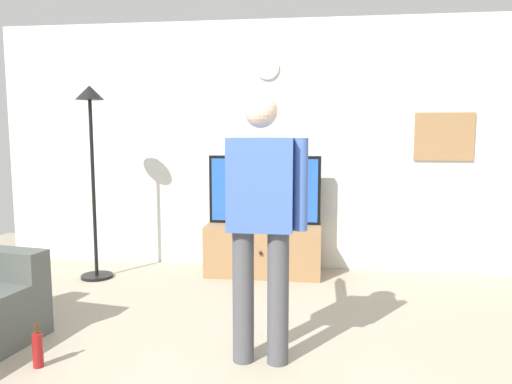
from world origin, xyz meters
name	(u,v)px	position (x,y,z in m)	size (l,w,h in m)	color
back_wall	(281,146)	(0.00, 2.95, 1.35)	(6.40, 0.10, 2.70)	silver
tv_stand	(264,249)	(-0.15, 2.60, 0.27)	(1.20, 0.57, 0.53)	#997047
television	(264,190)	(-0.15, 2.65, 0.89)	(1.18, 0.07, 0.72)	black
wall_clock	(267,68)	(-0.15, 2.89, 2.19)	(0.25, 0.25, 0.03)	white
framed_picture	(444,137)	(1.71, 2.90, 1.46)	(0.60, 0.04, 0.50)	#997047
floor_lamp	(92,142)	(-1.85, 2.22, 1.40)	(0.32, 0.32, 1.96)	black
person_standing_nearer_lamp	(261,213)	(0.07, 0.59, 0.99)	(0.59, 0.78, 1.74)	#4C4C51
beverage_bottle	(38,349)	(-1.34, 0.32, 0.12)	(0.07, 0.07, 0.29)	maroon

